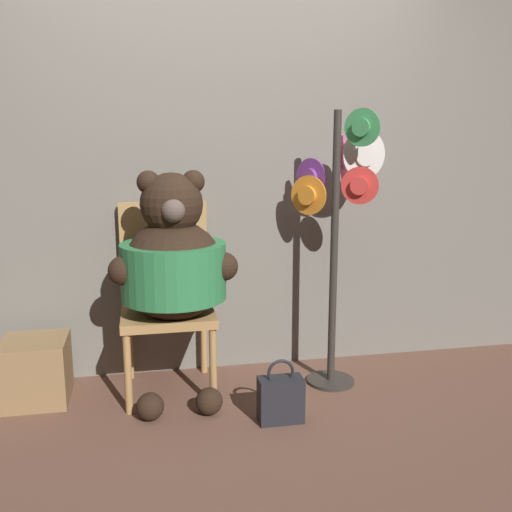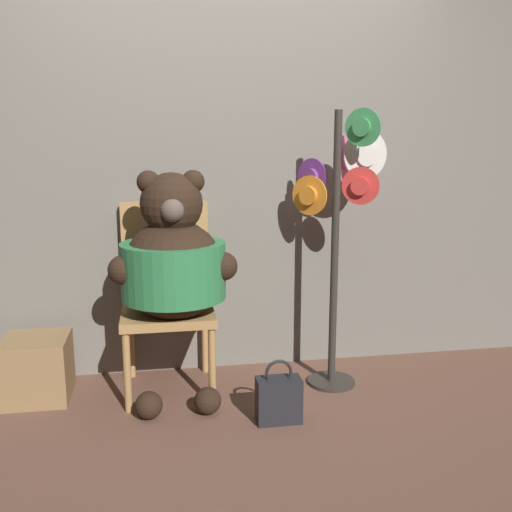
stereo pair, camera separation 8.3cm
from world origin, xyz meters
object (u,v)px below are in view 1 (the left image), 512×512
handbag_on_ground (281,398)px  hat_display_rack (338,215)px  chair (166,292)px  teddy_bear (173,264)px

handbag_on_ground → hat_display_rack: bearing=45.3°
chair → teddy_bear: teddy_bear is taller
chair → hat_display_rack: hat_display_rack is taller
chair → hat_display_rack: 1.08m
chair → handbag_on_ground: (0.54, -0.57, -0.44)m
teddy_bear → chair: bearing=101.2°
chair → teddy_bear: 0.27m
handbag_on_ground → teddy_bear: bearing=142.4°
chair → handbag_on_ground: size_ratio=3.19×
teddy_bear → handbag_on_ground: (0.50, -0.39, -0.64)m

